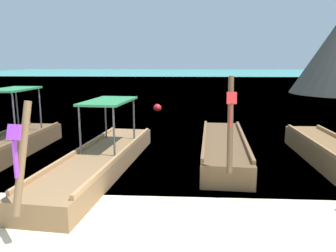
{
  "coord_description": "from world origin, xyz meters",
  "views": [
    {
      "loc": [
        0.51,
        -4.23,
        2.82
      ],
      "look_at": [
        0.0,
        4.43,
        1.14
      ],
      "focal_mm": 35.7,
      "sensor_mm": 36.0,
      "label": 1
    }
  ],
  "objects_px": {
    "longtail_boat_violet_ribbon": "(100,160)",
    "longtail_boat_turquoise_ribbon": "(6,146)",
    "mooring_buoy_near": "(157,108)",
    "longtail_boat_red_ribbon": "(224,148)"
  },
  "relations": [
    {
      "from": "longtail_boat_red_ribbon",
      "to": "mooring_buoy_near",
      "type": "relative_size",
      "value": 12.81
    },
    {
      "from": "longtail_boat_red_ribbon",
      "to": "mooring_buoy_near",
      "type": "bearing_deg",
      "value": 107.23
    },
    {
      "from": "longtail_boat_violet_ribbon",
      "to": "longtail_boat_turquoise_ribbon",
      "type": "bearing_deg",
      "value": 161.12
    },
    {
      "from": "longtail_boat_turquoise_ribbon",
      "to": "mooring_buoy_near",
      "type": "xyz_separation_m",
      "value": [
        3.68,
        9.34,
        -0.11
      ]
    },
    {
      "from": "longtail_boat_violet_ribbon",
      "to": "longtail_boat_red_ribbon",
      "type": "xyz_separation_m",
      "value": [
        3.35,
        1.42,
        -0.01
      ]
    },
    {
      "from": "longtail_boat_red_ribbon",
      "to": "mooring_buoy_near",
      "type": "xyz_separation_m",
      "value": [
        -2.79,
        8.98,
        -0.06
      ]
    },
    {
      "from": "longtail_boat_turquoise_ribbon",
      "to": "mooring_buoy_near",
      "type": "bearing_deg",
      "value": 68.49
    },
    {
      "from": "longtail_boat_turquoise_ribbon",
      "to": "longtail_boat_violet_ribbon",
      "type": "relative_size",
      "value": 0.86
    },
    {
      "from": "longtail_boat_turquoise_ribbon",
      "to": "longtail_boat_violet_ribbon",
      "type": "xyz_separation_m",
      "value": [
        3.12,
        -1.07,
        -0.04
      ]
    },
    {
      "from": "longtail_boat_violet_ribbon",
      "to": "mooring_buoy_near",
      "type": "bearing_deg",
      "value": 86.91
    }
  ]
}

